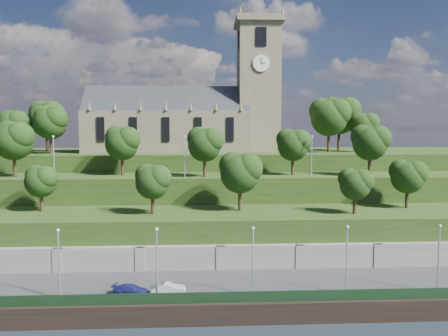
{
  "coord_description": "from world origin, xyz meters",
  "views": [
    {
      "loc": [
        2.73,
        -41.96,
        19.54
      ],
      "look_at": [
        6.34,
        30.0,
        13.09
      ],
      "focal_mm": 35.0,
      "sensor_mm": 36.0,
      "label": 1
    }
  ],
  "objects": [
    {
      "name": "embankment_lower",
      "position": [
        0.0,
        18.0,
        4.0
      ],
      "size": [
        160.0,
        12.0,
        8.0
      ],
      "primitive_type": "cube",
      "color": "#213712",
      "rests_on": "ground"
    },
    {
      "name": "fence",
      "position": [
        0.0,
        0.6,
        2.6
      ],
      "size": [
        160.0,
        0.1,
        1.2
      ],
      "primitive_type": "cube",
      "color": "black",
      "rests_on": "promenade"
    },
    {
      "name": "church",
      "position": [
        0.79,
        45.98,
        22.52
      ],
      "size": [
        38.6,
        12.35,
        27.6
      ],
      "color": "brown",
      "rests_on": "hilltop"
    },
    {
      "name": "retaining_wall",
      "position": [
        0.0,
        11.97,
        2.5
      ],
      "size": [
        160.0,
        2.1,
        5.0
      ],
      "color": "slate",
      "rests_on": "ground"
    },
    {
      "name": "trees_lower",
      "position": [
        4.65,
        18.32,
        12.84
      ],
      "size": [
        68.75,
        8.47,
        8.35
      ],
      "color": "black",
      "rests_on": "embankment_lower"
    },
    {
      "name": "lamp_posts_promenade",
      "position": [
        -2.0,
        2.5,
        6.31
      ],
      "size": [
        60.36,
        0.36,
        7.42
      ],
      "color": "#B2B2B7",
      "rests_on": "promenade"
    },
    {
      "name": "quay_wall",
      "position": [
        0.0,
        -0.05,
        1.1
      ],
      "size": [
        160.0,
        0.5,
        2.2
      ],
      "primitive_type": "cube",
      "color": "black",
      "rests_on": "ground"
    },
    {
      "name": "trees_upper",
      "position": [
        0.88,
        28.16,
        17.59
      ],
      "size": [
        62.83,
        8.49,
        8.86
      ],
      "color": "black",
      "rests_on": "embankment_upper"
    },
    {
      "name": "car_middle",
      "position": [
        -0.94,
        3.28,
        2.62
      ],
      "size": [
        3.85,
        1.66,
        1.23
      ],
      "primitive_type": "imported",
      "rotation": [
        0.0,
        0.0,
        1.67
      ],
      "color": "#98999D",
      "rests_on": "promenade"
    },
    {
      "name": "promenade",
      "position": [
        0.0,
        6.0,
        1.0
      ],
      "size": [
        160.0,
        12.0,
        2.0
      ],
      "primitive_type": "cube",
      "color": "#2D2D30",
      "rests_on": "ground"
    },
    {
      "name": "hilltop",
      "position": [
        0.0,
        50.0,
        7.5
      ],
      "size": [
        160.0,
        32.0,
        15.0
      ],
      "primitive_type": "cube",
      "color": "#213712",
      "rests_on": "ground"
    },
    {
      "name": "embankment_upper",
      "position": [
        0.0,
        29.0,
        6.0
      ],
      "size": [
        160.0,
        10.0,
        12.0
      ],
      "primitive_type": "cube",
      "color": "#213712",
      "rests_on": "ground"
    },
    {
      "name": "ground",
      "position": [
        0.0,
        0.0,
        0.0
      ],
      "size": [
        320.0,
        320.0,
        0.0
      ],
      "primitive_type": "plane",
      "color": "black",
      "rests_on": "ground"
    },
    {
      "name": "lamp_posts_upper",
      "position": [
        0.0,
        26.0,
        15.87
      ],
      "size": [
        40.36,
        0.36,
        6.57
      ],
      "color": "#B2B2B7",
      "rests_on": "embankment_upper"
    },
    {
      "name": "trees_hilltop",
      "position": [
        5.8,
        45.31,
        21.86
      ],
      "size": [
        73.5,
        16.79,
        11.47
      ],
      "color": "black",
      "rests_on": "hilltop"
    },
    {
      "name": "car_right",
      "position": [
        -4.87,
        3.25,
        2.56
      ],
      "size": [
        4.09,
        2.23,
        1.12
      ],
      "primitive_type": "imported",
      "rotation": [
        0.0,
        0.0,
        1.39
      ],
      "color": "navy",
      "rests_on": "promenade"
    }
  ]
}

